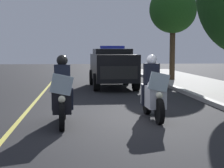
% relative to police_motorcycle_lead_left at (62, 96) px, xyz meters
% --- Properties ---
extents(ground_plane, '(80.00, 80.00, 0.00)m').
position_rel_police_motorcycle_lead_left_xyz_m(ground_plane, '(-0.51, 1.32, -0.70)').
color(ground_plane, black).
extents(lane_stripe_center, '(48.00, 0.12, 0.01)m').
position_rel_police_motorcycle_lead_left_xyz_m(lane_stripe_center, '(-0.51, -1.16, -0.70)').
color(lane_stripe_center, '#E0D14C').
rests_on(lane_stripe_center, ground).
extents(police_motorcycle_lead_left, '(2.14, 0.57, 1.72)m').
position_rel_police_motorcycle_lead_left_xyz_m(police_motorcycle_lead_left, '(0.00, 0.00, 0.00)').
color(police_motorcycle_lead_left, black).
rests_on(police_motorcycle_lead_left, ground).
extents(police_motorcycle_lead_right, '(2.14, 0.57, 1.72)m').
position_rel_police_motorcycle_lead_left_xyz_m(police_motorcycle_lead_right, '(-0.53, 2.38, 0.00)').
color(police_motorcycle_lead_right, black).
rests_on(police_motorcycle_lead_right, ground).
extents(police_suv, '(4.95, 2.18, 2.05)m').
position_rel_police_motorcycle_lead_left_xyz_m(police_suv, '(-8.96, 2.05, 0.37)').
color(police_suv, black).
rests_on(police_suv, ground).
extents(tree_far_back, '(2.75, 2.75, 5.48)m').
position_rel_police_motorcycle_lead_left_xyz_m(tree_far_back, '(-12.33, 5.91, 3.47)').
color(tree_far_back, '#42301E').
rests_on(tree_far_back, sidewalk_strip).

